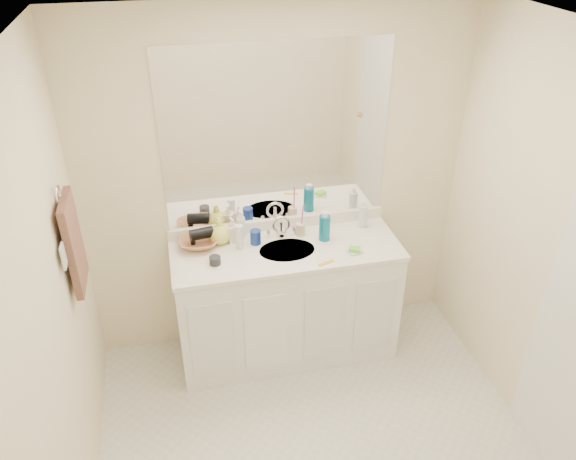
# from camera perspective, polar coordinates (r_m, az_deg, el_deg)

# --- Properties ---
(ceiling) EXTENTS (2.60, 2.60, 0.02)m
(ceiling) POSITION_cam_1_polar(r_m,az_deg,el_deg) (2.18, 5.98, 17.76)
(ceiling) COLOR white
(ceiling) RESTS_ON wall_back
(wall_back) EXTENTS (2.60, 0.02, 2.40)m
(wall_back) POSITION_cam_1_polar(r_m,az_deg,el_deg) (3.78, -1.10, 4.43)
(wall_back) COLOR #FBECC4
(wall_back) RESTS_ON floor
(wall_left) EXTENTS (0.02, 2.60, 2.40)m
(wall_left) POSITION_cam_1_polar(r_m,az_deg,el_deg) (2.70, -23.32, -10.90)
(wall_left) COLOR #FBECC4
(wall_left) RESTS_ON floor
(wall_right) EXTENTS (0.02, 2.60, 2.40)m
(wall_right) POSITION_cam_1_polar(r_m,az_deg,el_deg) (3.29, 26.84, -3.71)
(wall_right) COLOR #FBECC4
(wall_right) RESTS_ON floor
(vanity_cabinet) EXTENTS (1.50, 0.55, 0.85)m
(vanity_cabinet) POSITION_cam_1_polar(r_m,az_deg,el_deg) (3.97, -0.16, -7.37)
(vanity_cabinet) COLOR white
(vanity_cabinet) RESTS_ON floor
(countertop) EXTENTS (1.52, 0.57, 0.03)m
(countertop) POSITION_cam_1_polar(r_m,az_deg,el_deg) (3.72, -0.17, -2.05)
(countertop) COLOR white
(countertop) RESTS_ON vanity_cabinet
(backsplash) EXTENTS (1.52, 0.03, 0.08)m
(backsplash) POSITION_cam_1_polar(r_m,az_deg,el_deg) (3.90, -1.01, 0.66)
(backsplash) COLOR white
(backsplash) RESTS_ON countertop
(sink_basin) EXTENTS (0.37, 0.37, 0.02)m
(sink_basin) POSITION_cam_1_polar(r_m,az_deg,el_deg) (3.70, -0.10, -2.18)
(sink_basin) COLOR beige
(sink_basin) RESTS_ON countertop
(faucet) EXTENTS (0.02, 0.02, 0.11)m
(faucet) POSITION_cam_1_polar(r_m,az_deg,el_deg) (3.81, -0.70, 0.11)
(faucet) COLOR silver
(faucet) RESTS_ON countertop
(mirror) EXTENTS (1.48, 0.01, 1.20)m
(mirror) POSITION_cam_1_polar(r_m,az_deg,el_deg) (3.63, -1.13, 9.47)
(mirror) COLOR white
(mirror) RESTS_ON wall_back
(blue_mug) EXTENTS (0.08, 0.08, 0.10)m
(blue_mug) POSITION_cam_1_polar(r_m,az_deg,el_deg) (3.74, -3.32, -0.72)
(blue_mug) COLOR navy
(blue_mug) RESTS_ON countertop
(tan_cup) EXTENTS (0.08, 0.08, 0.09)m
(tan_cup) POSITION_cam_1_polar(r_m,az_deg,el_deg) (3.83, 1.29, 0.06)
(tan_cup) COLOR beige
(tan_cup) RESTS_ON countertop
(toothbrush) EXTENTS (0.02, 0.04, 0.19)m
(toothbrush) POSITION_cam_1_polar(r_m,az_deg,el_deg) (3.78, 1.46, 1.47)
(toothbrush) COLOR #FB42B1
(toothbrush) RESTS_ON tan_cup
(mouthwash_bottle) EXTENTS (0.08, 0.08, 0.18)m
(mouthwash_bottle) POSITION_cam_1_polar(r_m,az_deg,el_deg) (3.77, 3.74, 0.23)
(mouthwash_bottle) COLOR #0B6887
(mouthwash_bottle) RESTS_ON countertop
(clear_pump_bottle) EXTENTS (0.08, 0.08, 0.16)m
(clear_pump_bottle) POSITION_cam_1_polar(r_m,az_deg,el_deg) (3.94, 7.59, 1.39)
(clear_pump_bottle) COLOR silver
(clear_pump_bottle) RESTS_ON countertop
(soap_dish) EXTENTS (0.11, 0.09, 0.01)m
(soap_dish) POSITION_cam_1_polar(r_m,az_deg,el_deg) (3.69, 6.76, -2.19)
(soap_dish) COLOR silver
(soap_dish) RESTS_ON countertop
(green_soap) EXTENTS (0.09, 0.08, 0.03)m
(green_soap) POSITION_cam_1_polar(r_m,az_deg,el_deg) (3.68, 6.78, -1.95)
(green_soap) COLOR #6EE237
(green_soap) RESTS_ON soap_dish
(orange_comb) EXTENTS (0.12, 0.06, 0.00)m
(orange_comb) POSITION_cam_1_polar(r_m,az_deg,el_deg) (3.57, 3.89, -3.35)
(orange_comb) COLOR #F2A619
(orange_comb) RESTS_ON countertop
(dark_jar) EXTENTS (0.09, 0.09, 0.05)m
(dark_jar) POSITION_cam_1_polar(r_m,az_deg,el_deg) (3.57, -7.43, -3.08)
(dark_jar) COLOR #232227
(dark_jar) RESTS_ON countertop
(extra_white_bottle) EXTENTS (0.06, 0.06, 0.17)m
(extra_white_bottle) POSITION_cam_1_polar(r_m,az_deg,el_deg) (3.68, -4.95, -0.70)
(extra_white_bottle) COLOR white
(extra_white_bottle) RESTS_ON countertop
(soap_bottle_white) EXTENTS (0.09, 0.09, 0.19)m
(soap_bottle_white) POSITION_cam_1_polar(r_m,az_deg,el_deg) (3.81, -4.84, 0.68)
(soap_bottle_white) COLOR white
(soap_bottle_white) RESTS_ON countertop
(soap_bottle_cream) EXTENTS (0.10, 0.10, 0.17)m
(soap_bottle_cream) POSITION_cam_1_polar(r_m,az_deg,el_deg) (3.76, -5.75, 0.08)
(soap_bottle_cream) COLOR #FEE8CF
(soap_bottle_cream) RESTS_ON countertop
(soap_bottle_yellow) EXTENTS (0.17, 0.17, 0.19)m
(soap_bottle_yellow) POSITION_cam_1_polar(r_m,az_deg,el_deg) (3.75, -6.94, -0.04)
(soap_bottle_yellow) COLOR #EDEB5C
(soap_bottle_yellow) RESTS_ON countertop
(wicker_basket) EXTENTS (0.30, 0.30, 0.06)m
(wicker_basket) POSITION_cam_1_polar(r_m,az_deg,el_deg) (3.77, -9.02, -1.15)
(wicker_basket) COLOR #B27048
(wicker_basket) RESTS_ON countertop
(hair_dryer) EXTENTS (0.16, 0.10, 0.08)m
(hair_dryer) POSITION_cam_1_polar(r_m,az_deg,el_deg) (3.74, -8.79, -0.36)
(hair_dryer) COLOR black
(hair_dryer) RESTS_ON wicker_basket
(towel_ring) EXTENTS (0.01, 0.11, 0.11)m
(towel_ring) POSITION_cam_1_polar(r_m,az_deg,el_deg) (3.15, -22.30, 3.31)
(towel_ring) COLOR silver
(towel_ring) RESTS_ON wall_left
(hand_towel) EXTENTS (0.04, 0.32, 0.55)m
(hand_towel) POSITION_cam_1_polar(r_m,az_deg,el_deg) (3.29, -20.94, -1.27)
(hand_towel) COLOR #50342B
(hand_towel) RESTS_ON towel_ring
(switch_plate) EXTENTS (0.01, 0.08, 0.13)m
(switch_plate) POSITION_cam_1_polar(r_m,az_deg,el_deg) (3.10, -21.84, -2.46)
(switch_plate) COLOR white
(switch_plate) RESTS_ON wall_left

